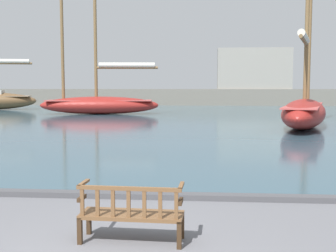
# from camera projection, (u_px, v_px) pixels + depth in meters

# --- Properties ---
(harbor_water) EXTENTS (100.00, 80.00, 0.08)m
(harbor_water) POSITION_uv_depth(u_px,v_px,m) (190.00, 107.00, 48.97)
(harbor_water) COLOR #385666
(harbor_water) RESTS_ON ground
(quay_edge_kerb) EXTENTS (40.00, 0.30, 0.12)m
(quay_edge_kerb) POSITION_uv_depth(u_px,v_px,m) (141.00, 195.00, 9.11)
(quay_edge_kerb) COLOR #4C4C50
(quay_edge_kerb) RESTS_ON ground
(park_bench) EXTENTS (1.62, 0.59, 0.92)m
(park_bench) POSITION_uv_depth(u_px,v_px,m) (131.00, 212.00, 6.50)
(park_bench) COLOR #3D2A19
(park_bench) RESTS_ON ground
(sailboat_outer_port) EXTENTS (5.08, 9.98, 13.63)m
(sailboat_outer_port) POSITION_uv_depth(u_px,v_px,m) (304.00, 109.00, 23.94)
(sailboat_outer_port) COLOR maroon
(sailboat_outer_port) RESTS_ON harbor_water
(sailboat_nearest_port) EXTENTS (10.31, 3.68, 12.15)m
(sailboat_nearest_port) POSITION_uv_depth(u_px,v_px,m) (100.00, 102.00, 35.79)
(sailboat_nearest_port) COLOR maroon
(sailboat_nearest_port) RESTS_ON harbor_water
(far_breakwater) EXTENTS (54.97, 2.40, 7.18)m
(far_breakwater) POSITION_uv_depth(u_px,v_px,m) (206.00, 90.00, 53.00)
(far_breakwater) COLOR slate
(far_breakwater) RESTS_ON ground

